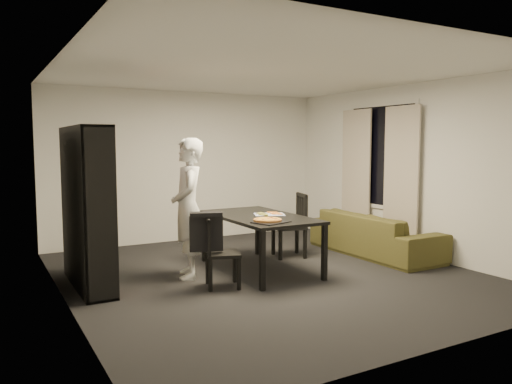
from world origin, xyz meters
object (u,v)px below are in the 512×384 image
chair_left (216,248)px  sofa (375,234)px  chair_right (295,221)px  dining_table (260,220)px  person (188,208)px  pepperoni_pizza (268,220)px  bookshelf (87,207)px  baking_tray (271,222)px

chair_left → sofa: size_ratio=0.38×
chair_right → dining_table: bearing=-46.9°
person → sofa: bearing=104.3°
chair_right → pepperoni_pizza: (-1.06, -0.99, 0.22)m
bookshelf → chair_right: bookshelf is taller
chair_right → person: (-1.83, -0.31, 0.34)m
dining_table → chair_right: 0.99m
bookshelf → chair_right: size_ratio=1.99×
dining_table → chair_left: bearing=-152.1°
baking_tray → person: bearing=136.8°
baking_tray → sofa: size_ratio=0.18×
bookshelf → chair_right: bearing=2.0°
bookshelf → baking_tray: (1.98, -0.93, -0.20)m
dining_table → chair_right: size_ratio=1.87×
person → baking_tray: (0.78, -0.73, -0.14)m
person → baking_tray: 1.08m
dining_table → baking_tray: size_ratio=4.46×
bookshelf → baking_tray: bearing=-25.3°
pepperoni_pizza → person: bearing=138.6°
bookshelf → chair_left: bookshelf is taller
baking_tray → dining_table: bearing=73.1°
chair_left → person: person is taller
baking_tray → sofa: 2.31m
chair_right → chair_left: bearing=-46.8°
baking_tray → sofa: bearing=14.2°
baking_tray → chair_left: bearing=168.5°
dining_table → person: person is taller
dining_table → bookshelf: bearing=170.9°
chair_left → sofa: (2.87, 0.42, -0.16)m
chair_left → dining_table: bearing=-43.9°
bookshelf → chair_right: (3.03, 0.11, -0.41)m
chair_left → baking_tray: (0.67, -0.14, 0.27)m
sofa → baking_tray: bearing=104.2°
chair_left → sofa: chair_left is taller
person → baking_tray: size_ratio=4.43×
pepperoni_pizza → bookshelf: bearing=155.9°
sofa → chair_right: bearing=67.2°
bookshelf → person: size_ratio=1.07×
person → pepperoni_pizza: bearing=66.2°
chair_left → pepperoni_pizza: 0.73m
dining_table → chair_left: (-0.85, -0.45, -0.20)m
bookshelf → sofa: size_ratio=0.86×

